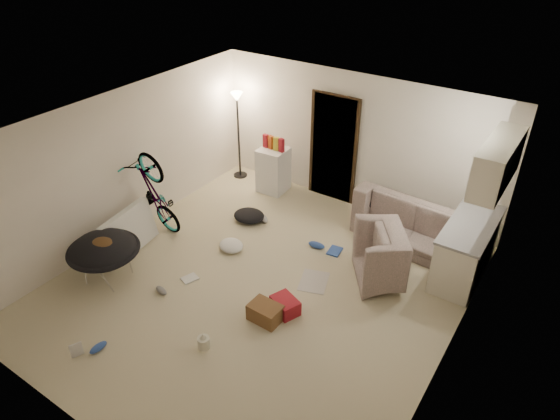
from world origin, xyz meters
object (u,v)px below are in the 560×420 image
Objects in this scene: armchair at (400,261)px; tv_box at (129,232)px; mini_fridge at (273,170)px; kitchen_counter at (466,250)px; bicycle at (158,210)px; juicer at (204,342)px; floor_lamp at (238,117)px; sofa at (420,225)px; drink_case_a at (265,313)px; drink_case_b at (285,305)px; saucer_chair at (105,255)px.

tv_box is at bearing 78.79° from armchair.
mini_fridge is (-3.16, 1.22, 0.12)m from armchair.
kitchen_counter is 0.92× the size of bicycle.
armchair is 3.14m from juicer.
floor_lamp reaches higher than sofa.
drink_case_b is at bearing 65.24° from drink_case_a.
drink_case_b is 1.66× the size of juicer.
sofa is at bearing -2.89° from floor_lamp.
saucer_chair is (-3.68, -2.47, 0.12)m from armchair.
bicycle is 2.90m from drink_case_a.
floor_lamp is 1.26m from mini_fridge.
sofa is at bearing 92.71° from drink_case_b.
drink_case_b is at bearing 65.64° from juicer.
armchair is at bearing 59.16° from drink_case_a.
drink_case_a is at bearing 13.79° from saucer_chair.
mini_fridge is at bearing -14.28° from bicycle.
bicycle is at bearing -111.95° from mini_fridge.
kitchen_counter is (4.83, -0.65, -0.87)m from floor_lamp.
kitchen_counter is 5.05m from bicycle.
juicer is (1.59, -3.93, -0.35)m from mini_fridge.
mini_fridge is 3.67m from drink_case_a.
armchair is (-0.76, -0.67, -0.11)m from kitchen_counter.
tv_box reaches higher than drink_case_b.
saucer_chair is 2.76× the size of drink_case_b.
juicer is (-0.38, -0.86, -0.03)m from drink_case_a.
juicer is (-1.56, -2.71, -0.23)m from armchair.
drink_case_b is at bearing 74.13° from sofa.
floor_lamp is 1.69× the size of saucer_chair.
floor_lamp is 0.84× the size of sofa.
sofa is 4.89× the size of drink_case_a.
kitchen_counter is 1.39× the size of tv_box.
floor_lamp reaches higher than drink_case_b.
saucer_chair reaches higher than drink_case_a.
floor_lamp reaches higher than tv_box.
drink_case_a is at bearing 73.39° from sofa.
sofa is 1.32× the size of bicycle.
kitchen_counter is 1.49× the size of armchair.
floor_lamp reaches higher than mini_fridge.
armchair is (4.07, -1.32, -0.98)m from floor_lamp.
bicycle is at bearing 33.26° from sofa.
armchair is 2.21m from drink_case_a.
mini_fridge is 4.26m from juicer.
sofa is (3.96, -0.20, -0.99)m from floor_lamp.
drink_case_b is (-1.05, -1.57, -0.21)m from armchair.
tv_box is (-4.73, -2.42, -0.08)m from kitchen_counter.
saucer_chair is (0.39, -3.79, -0.86)m from floor_lamp.
floor_lamp reaches higher than drink_case_a.
saucer_chair is at bearing -84.13° from floor_lamp.
bicycle is 7.02× the size of juicer.
tv_box is 2.79× the size of drink_case_b.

